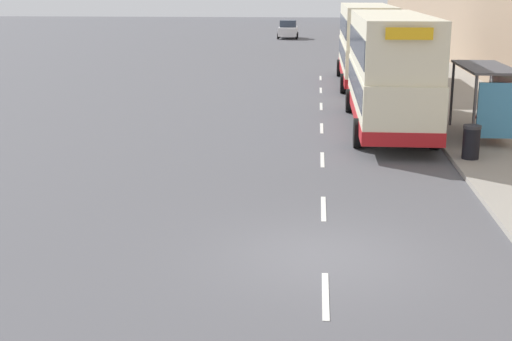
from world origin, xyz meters
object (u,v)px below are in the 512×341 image
Objects in this scene: double_decker_bus_near at (389,69)px; pedestrian_at_shelter at (504,103)px; bus_shelter at (491,89)px; car_0 at (288,30)px; double_decker_bus_ahead at (366,43)px; litter_bin at (471,142)px.

pedestrian_at_shelter is (4.30, -0.06, -1.21)m from double_decker_bus_near.
bus_shelter is 2.39m from pedestrian_at_shelter.
double_decker_bus_near is (-3.30, 2.07, 0.41)m from bus_shelter.
bus_shelter is at bearing 100.36° from car_0.
pedestrian_at_shelter is at bearing -70.89° from double_decker_bus_ahead.
double_decker_bus_ahead is at bearing 109.11° from pedestrian_at_shelter.
double_decker_bus_near is at bearing 147.87° from bus_shelter.
bus_shelter reaches higher than car_0.
bus_shelter reaches higher than pedestrian_at_shelter.
bus_shelter is at bearing -116.42° from pedestrian_at_shelter.
double_decker_bus_near reaches higher than pedestrian_at_shelter.
litter_bin is at bearing 98.45° from car_0.
bus_shelter is 15.03m from double_decker_bus_ahead.
double_decker_bus_near reaches higher than litter_bin.
car_0 is 53.13m from litter_bin.
litter_bin is (7.81, -52.56, -0.23)m from car_0.
bus_shelter is 3.91m from double_decker_bus_near.
pedestrian_at_shelter is at bearing 66.75° from litter_bin.
litter_bin is (2.08, -5.23, -1.62)m from double_decker_bus_near.
double_decker_bus_ahead is 35.24m from car_0.
bus_shelter is 2.29× the size of pedestrian_at_shelter.
double_decker_bus_near is at bearing 179.24° from pedestrian_at_shelter.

